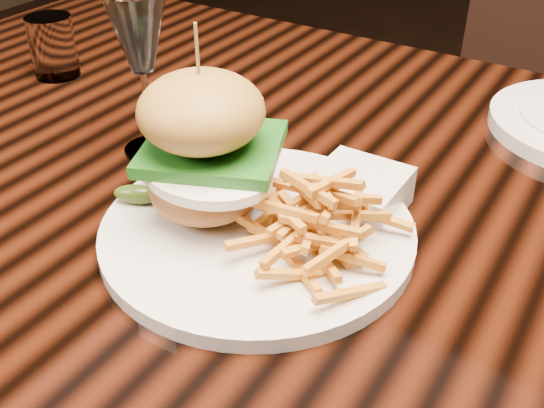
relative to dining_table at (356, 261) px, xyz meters
The scene contains 5 objects.
dining_table is the anchor object (origin of this frame).
burger_plate 0.18m from the dining_table, 121.15° to the right, with size 0.29×0.29×0.20m.
ramekin 0.10m from the dining_table, 86.00° to the right, with size 0.09×0.09×0.04m, color silver.
wine_glass 0.33m from the dining_table, behind, with size 0.07×0.07×0.18m.
water_tumbler 0.54m from the dining_table, behind, with size 0.06×0.06×0.09m, color white.
Camera 1 is at (0.21, -0.51, 1.11)m, focal length 42.00 mm.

